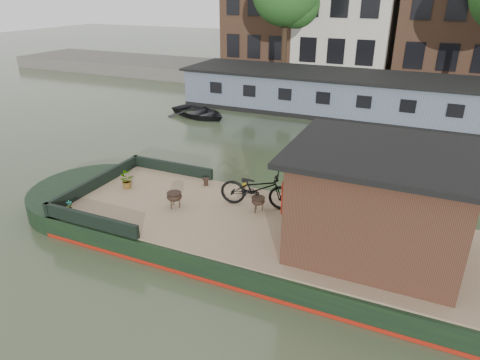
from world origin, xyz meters
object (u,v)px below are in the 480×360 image
at_px(brazier_front, 258,204).
at_px(brazier_rear, 175,200).
at_px(bicycle, 257,188).
at_px(dinghy, 199,110).
at_px(cabin, 378,200).

distance_m(brazier_front, brazier_rear, 2.30).
bearing_deg(brazier_front, bicycle, 118.64).
relative_size(bicycle, dinghy, 0.61).
distance_m(cabin, bicycle, 3.40).
xyz_separation_m(brazier_front, brazier_rear, (-2.18, -0.73, 0.02)).
height_order(cabin, brazier_front, cabin).
relative_size(cabin, brazier_rear, 8.80).
xyz_separation_m(bicycle, brazier_front, (0.15, -0.27, -0.33)).
distance_m(cabin, dinghy, 14.59).
distance_m(bicycle, brazier_rear, 2.28).
height_order(cabin, dinghy, cabin).
distance_m(brazier_front, dinghy, 12.07).
relative_size(bicycle, brazier_front, 4.89).
bearing_deg(brazier_rear, cabin, 1.79).
bearing_deg(dinghy, cabin, -117.37).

